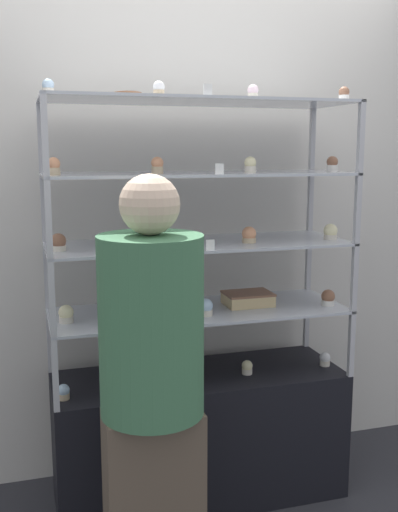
{
  "coord_description": "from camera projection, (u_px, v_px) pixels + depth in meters",
  "views": [
    {
      "loc": [
        -0.76,
        -2.54,
        1.63
      ],
      "look_at": [
        0.0,
        0.0,
        1.17
      ],
      "focal_mm": 42.0,
      "sensor_mm": 36.0,
      "label": 1
    }
  ],
  "objects": [
    {
      "name": "cupcake_9",
      "position": [
        249.0,
        235.0,
        2.67
      ],
      "size": [
        0.06,
        0.06,
        0.07
      ],
      "color": "#CCB28C",
      "rests_on": "display_riser_middle"
    },
    {
      "name": "cupcake_8",
      "position": [
        161.0,
        241.0,
        2.51
      ],
      "size": [
        0.06,
        0.06,
        0.07
      ],
      "color": "#CCB28C",
      "rests_on": "display_riser_middle"
    },
    {
      "name": "cupcake_12",
      "position": [
        157.0,
        165.0,
        2.51
      ],
      "size": [
        0.05,
        0.05,
        0.07
      ],
      "color": "#CCB28C",
      "rests_on": "display_riser_upper"
    },
    {
      "name": "display_riser_lower",
      "position": [
        199.0,
        313.0,
        2.74
      ],
      "size": [
        1.35,
        0.47,
        0.31
      ],
      "color": "#B7B7BC",
      "rests_on": "display_base"
    },
    {
      "name": "cupcake_5",
      "position": [
        206.0,
        308.0,
        2.63
      ],
      "size": [
        0.06,
        0.06,
        0.08
      ],
      "color": "beige",
      "rests_on": "display_riser_lower"
    },
    {
      "name": "back_wall",
      "position": [
        177.0,
        217.0,
        3.03
      ],
      "size": [
        8.0,
        0.05,
        2.6
      ],
      "color": "silver",
      "rests_on": "ground_plane"
    },
    {
      "name": "cupcake_14",
      "position": [
        332.0,
        164.0,
        2.76
      ],
      "size": [
        0.05,
        0.05,
        0.07
      ],
      "color": "white",
      "rests_on": "display_riser_upper"
    },
    {
      "name": "cupcake_6",
      "position": [
        328.0,
        298.0,
        2.8
      ],
      "size": [
        0.06,
        0.06,
        0.08
      ],
      "color": "white",
      "rests_on": "display_riser_lower"
    },
    {
      "name": "cupcake_11",
      "position": [
        54.0,
        166.0,
        2.35
      ],
      "size": [
        0.05,
        0.05,
        0.07
      ],
      "color": "#CCB28C",
      "rests_on": "display_riser_upper"
    },
    {
      "name": "cupcake_1",
      "position": [
        155.0,
        375.0,
        2.69
      ],
      "size": [
        0.05,
        0.05,
        0.07
      ],
      "color": "#CCB28C",
      "rests_on": "display_base"
    },
    {
      "name": "cupcake_15",
      "position": [
        48.0,
        87.0,
        2.33
      ],
      "size": [
        0.05,
        0.05,
        0.06
      ],
      "color": "beige",
      "rests_on": "display_riser_top"
    },
    {
      "name": "display_base",
      "position": [
        199.0,
        435.0,
        2.84
      ],
      "size": [
        1.35,
        0.47,
        0.61
      ],
      "color": "black",
      "rests_on": "ground_plane"
    },
    {
      "name": "display_riser_top",
      "position": [
        199.0,
        104.0,
        2.58
      ],
      "size": [
        1.35,
        0.47,
        0.31
      ],
      "color": "#B7B7BC",
      "rests_on": "display_riser_upper"
    },
    {
      "name": "cupcake_2",
      "position": [
        247.0,
        367.0,
        2.79
      ],
      "size": [
        0.05,
        0.05,
        0.07
      ],
      "color": "beige",
      "rests_on": "display_base"
    },
    {
      "name": "cupcake_16",
      "position": [
        159.0,
        89.0,
        2.41
      ],
      "size": [
        0.05,
        0.05,
        0.06
      ],
      "color": "#CCB28C",
      "rests_on": "display_riser_top"
    },
    {
      "name": "donut_glazed",
      "position": [
        128.0,
        95.0,
        2.54
      ],
      "size": [
        0.13,
        0.13,
        0.03
      ],
      "color": "brown",
      "rests_on": "display_riser_top"
    },
    {
      "name": "cupcake_7",
      "position": [
        58.0,
        243.0,
        2.45
      ],
      "size": [
        0.06,
        0.06,
        0.07
      ],
      "color": "beige",
      "rests_on": "display_riser_middle"
    },
    {
      "name": "cupcake_3",
      "position": [
        325.0,
        359.0,
        2.89
      ],
      "size": [
        0.05,
        0.05,
        0.07
      ],
      "color": "beige",
      "rests_on": "display_base"
    },
    {
      "name": "display_riser_upper",
      "position": [
        199.0,
        177.0,
        2.63
      ],
      "size": [
        1.35,
        0.47,
        0.31
      ],
      "color": "#B7B7BC",
      "rests_on": "display_riser_middle"
    },
    {
      "name": "price_tag_3",
      "position": [
        219.0,
        169.0,
        2.43
      ],
      "size": [
        0.04,
        0.0,
        0.04
      ],
      "color": "white",
      "rests_on": "display_riser_upper"
    },
    {
      "name": "ground_plane",
      "position": [
        199.0,
        493.0,
        2.9
      ],
      "size": [
        20.0,
        20.0,
        0.0
      ],
      "primitive_type": "plane",
      "color": "#2D2D33"
    },
    {
      "name": "price_tag_4",
      "position": [
        208.0,
        89.0,
        2.36
      ],
      "size": [
        0.04,
        0.0,
        0.04
      ],
      "color": "white",
      "rests_on": "display_riser_top"
    },
    {
      "name": "sheet_cake_frosted",
      "position": [
        248.0,
        299.0,
        2.81
      ],
      "size": [
        0.22,
        0.16,
        0.06
      ],
      "color": "#DBBC84",
      "rests_on": "display_riser_lower"
    },
    {
      "name": "cupcake_10",
      "position": [
        330.0,
        232.0,
        2.77
      ],
      "size": [
        0.06,
        0.06,
        0.07
      ],
      "color": "beige",
      "rests_on": "display_riser_middle"
    },
    {
      "name": "cupcake_17",
      "position": [
        253.0,
        92.0,
        2.54
      ],
      "size": [
        0.05,
        0.05,
        0.06
      ],
      "color": "beige",
      "rests_on": "display_riser_top"
    },
    {
      "name": "price_tag_1",
      "position": [
        159.0,
        322.0,
        2.46
      ],
      "size": [
        0.04,
        0.0,
        0.04
      ],
      "color": "white",
      "rests_on": "display_riser_lower"
    },
    {
      "name": "customer_figure",
      "position": [
        152.0,
        383.0,
        2.09
      ],
      "size": [
        0.36,
        0.36,
        1.56
      ],
      "color": "brown",
      "rests_on": "ground_plane"
    },
    {
      "name": "price_tag_2",
      "position": [
        210.0,
        245.0,
        2.47
      ],
      "size": [
        0.04,
        0.0,
        0.04
      ],
      "color": "white",
      "rests_on": "display_riser_middle"
    },
    {
      "name": "cupcake_0",
      "position": [
        64.0,
        392.0,
        2.5
      ],
      "size": [
        0.05,
        0.05,
        0.07
      ],
      "color": "#CCB28C",
      "rests_on": "display_base"
    },
    {
      "name": "price_tag_0",
      "position": [
        169.0,
        392.0,
        2.53
      ],
      "size": [
        0.04,
        0.0,
        0.04
      ],
      "color": "white",
      "rests_on": "display_base"
    },
    {
      "name": "cupcake_13",
      "position": [
        250.0,
        165.0,
        2.58
      ],
      "size": [
        0.05,
        0.05,
        0.07
      ],
      "color": "beige",
      "rests_on": "display_riser_upper"
    },
    {
      "name": "display_riser_middle",
      "position": [
        199.0,
        246.0,
        2.69
      ],
      "size": [
        1.35,
        0.47,
        0.31
      ],
      "color": "#B7B7BC",
      "rests_on": "display_riser_lower"
    },
    {
      "name": "layer_cake_centerpiece",
      "position": [
        183.0,
        362.0,
        2.79
      ],
      "size": [
        0.17,
        0.17,
        0.11
      ],
      "color": "brown",
      "rests_on": "display_base"
    },
    {
      "name": "cupcake_4",
      "position": [
        66.0,
        314.0,
        2.53
      ],
      "size": [
        0.06,
        0.06,
        0.08
      ],
      "color": "beige",
      "rests_on": "display_riser_lower"
    },
    {
      "name": "cupcake_18",
      "position": [
        344.0,
        94.0,
        2.62
      ],
      "size": [
        0.05,
        0.05,
        0.06
      ],
      "color": "white",
      "rests_on": "display_riser_top"
    }
  ]
}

